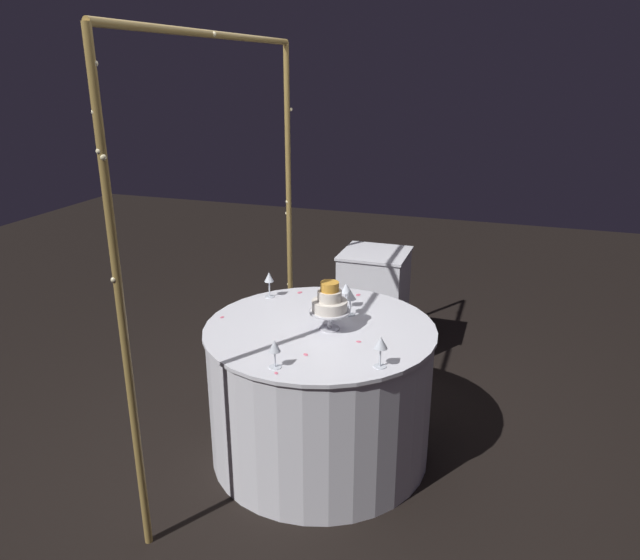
{
  "coord_description": "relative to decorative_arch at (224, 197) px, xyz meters",
  "views": [
    {
      "loc": [
        -2.8,
        -0.95,
        2.12
      ],
      "look_at": [
        0.0,
        0.0,
        1.06
      ],
      "focal_mm": 33.43,
      "sensor_mm": 36.0,
      "label": 1
    }
  ],
  "objects": [
    {
      "name": "rose_petal_4",
      "position": [
        0.17,
        -0.62,
        -0.68
      ],
      "size": [
        0.03,
        0.02,
        0.0
      ],
      "primitive_type": "ellipsoid",
      "rotation": [
        0.0,
        0.0,
        0.19
      ],
      "color": "#EA6B84",
      "rests_on": "main_table"
    },
    {
      "name": "rose_petal_2",
      "position": [
        -0.56,
        -0.52,
        -0.68
      ],
      "size": [
        0.03,
        0.03,
        0.0
      ],
      "primitive_type": "ellipsoid",
      "rotation": [
        0.0,
        0.0,
        0.73
      ],
      "color": "#EA6B84",
      "rests_on": "main_table"
    },
    {
      "name": "rose_petal_1",
      "position": [
        0.23,
        -0.45,
        -0.68
      ],
      "size": [
        0.03,
        0.03,
        0.0
      ],
      "primitive_type": "ellipsoid",
      "rotation": [
        0.0,
        0.0,
        5.47
      ],
      "color": "#EA6B84",
      "rests_on": "main_table"
    },
    {
      "name": "wine_glass_1",
      "position": [
        0.21,
        -0.65,
        -0.56
      ],
      "size": [
        0.07,
        0.07,
        0.15
      ],
      "color": "silver",
      "rests_on": "main_table"
    },
    {
      "name": "wine_glass_0",
      "position": [
        0.3,
        -0.6,
        -0.56
      ],
      "size": [
        0.06,
        0.06,
        0.16
      ],
      "color": "silver",
      "rests_on": "main_table"
    },
    {
      "name": "rose_petal_3",
      "position": [
        -0.34,
        -0.58,
        -0.68
      ],
      "size": [
        0.03,
        0.04,
        0.0
      ],
      "primitive_type": "ellipsoid",
      "rotation": [
        0.0,
        0.0,
        4.02
      ],
      "color": "#EA6B84",
      "rests_on": "main_table"
    },
    {
      "name": "decorative_arch",
      "position": [
        0.0,
        0.0,
        0.0
      ],
      "size": [
        1.93,
        0.06,
        2.29
      ],
      "color": "olive",
      "rests_on": "ground"
    },
    {
      "name": "rose_petal_0",
      "position": [
        0.33,
        -0.53,
        -0.68
      ],
      "size": [
        0.03,
        0.04,
        0.0
      ],
      "primitive_type": "ellipsoid",
      "rotation": [
        0.0,
        0.0,
        4.59
      ],
      "color": "#EA6B84",
      "rests_on": "main_table"
    },
    {
      "name": "rose_petal_5",
      "position": [
        -0.05,
        0.02,
        -0.68
      ],
      "size": [
        0.03,
        0.02,
        0.0
      ],
      "primitive_type": "ellipsoid",
      "rotation": [
        0.0,
        0.0,
        6.2
      ],
      "color": "#EA6B84",
      "rests_on": "main_table"
    },
    {
      "name": "rose_petal_10",
      "position": [
        0.53,
        -0.61,
        -0.68
      ],
      "size": [
        0.04,
        0.03,
        0.0
      ],
      "primitive_type": "ellipsoid",
      "rotation": [
        0.0,
        0.0,
        6.24
      ],
      "color": "#EA6B84",
      "rests_on": "main_table"
    },
    {
      "name": "rose_petal_6",
      "position": [
        0.45,
        -0.25,
        -0.68
      ],
      "size": [
        0.04,
        0.04,
        0.0
      ],
      "primitive_type": "ellipsoid",
      "rotation": [
        0.0,
        0.0,
        5.91
      ],
      "color": "#EA6B84",
      "rests_on": "main_table"
    },
    {
      "name": "main_table",
      "position": [
        -0.0,
        -0.54,
        -1.07
      ],
      "size": [
        1.26,
        1.26,
        0.79
      ],
      "color": "white",
      "rests_on": "ground"
    },
    {
      "name": "tiered_cake",
      "position": [
        -0.01,
        -0.6,
        -0.53
      ],
      "size": [
        0.22,
        0.22,
        0.27
      ],
      "color": "silver",
      "rests_on": "main_table"
    },
    {
      "name": "side_table",
      "position": [
        1.29,
        -0.53,
        -1.05
      ],
      "size": [
        0.48,
        0.48,
        0.85
      ],
      "color": "white",
      "rests_on": "ground"
    },
    {
      "name": "rose_petal_11",
      "position": [
        0.4,
        -0.5,
        -0.68
      ],
      "size": [
        0.04,
        0.03,
        0.0
      ],
      "primitive_type": "ellipsoid",
      "rotation": [
        0.0,
        0.0,
        0.5
      ],
      "color": "#EA6B84",
      "rests_on": "main_table"
    },
    {
      "name": "wine_glass_4",
      "position": [
        -0.51,
        -0.49,
        -0.58
      ],
      "size": [
        0.06,
        0.06,
        0.14
      ],
      "color": "silver",
      "rests_on": "main_table"
    },
    {
      "name": "rose_petal_9",
      "position": [
        0.24,
        -0.52,
        -0.68
      ],
      "size": [
        0.04,
        0.04,
        0.0
      ],
      "primitive_type": "ellipsoid",
      "rotation": [
        0.0,
        0.0,
        5.71
      ],
      "color": "#EA6B84",
      "rests_on": "main_table"
    },
    {
      "name": "ground_plane",
      "position": [
        -0.0,
        -0.54,
        -1.47
      ],
      "size": [
        12.0,
        12.0,
        0.0
      ],
      "primitive_type": "plane",
      "color": "black"
    },
    {
      "name": "wine_glass_2",
      "position": [
        -0.34,
        -0.96,
        -0.56
      ],
      "size": [
        0.07,
        0.07,
        0.16
      ],
      "color": "silver",
      "rests_on": "main_table"
    },
    {
      "name": "wine_glass_3",
      "position": [
        0.33,
        -0.1,
        -0.56
      ],
      "size": [
        0.06,
        0.06,
        0.16
      ],
      "color": "silver",
      "rests_on": "main_table"
    },
    {
      "name": "rose_petal_7",
      "position": [
        -0.12,
        -0.79,
        -0.68
      ],
      "size": [
        0.02,
        0.03,
        0.0
      ],
      "primitive_type": "ellipsoid",
      "rotation": [
        0.0,
        0.0,
        4.8
      ],
      "color": "#EA6B84",
      "rests_on": "main_table"
    },
    {
      "name": "rose_petal_8",
      "position": [
        0.36,
        -0.46,
        -0.68
      ],
      "size": [
        0.03,
        0.03,
        0.0
      ],
      "primitive_type": "ellipsoid",
      "rotation": [
        0.0,
        0.0,
        5.11
      ],
      "color": "#EA6B84",
      "rests_on": "main_table"
    }
  ]
}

